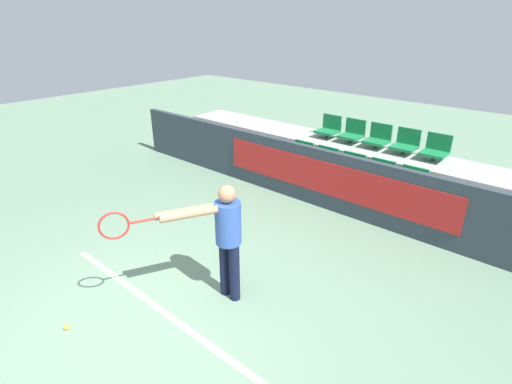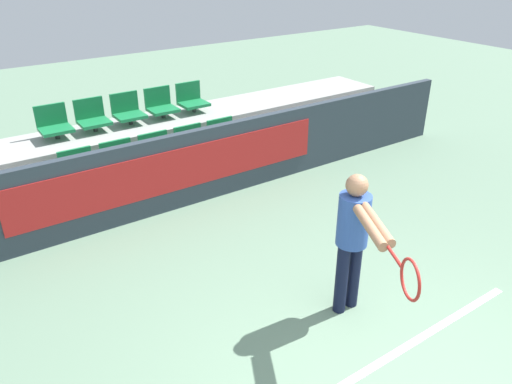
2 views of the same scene
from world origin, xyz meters
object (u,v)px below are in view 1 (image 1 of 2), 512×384
(stadium_chair_8, at_px, (406,143))
(stadium_chair_9, at_px, (436,149))
(stadium_chair_6, at_px, (352,133))
(tennis_ball, at_px, (67,327))
(stadium_chair_1, at_px, (325,162))
(tennis_player, at_px, (222,232))
(stadium_chair_7, at_px, (378,138))
(stadium_chair_5, at_px, (329,128))
(stadium_chair_4, at_px, (411,184))
(stadium_chair_3, at_px, (379,176))
(stadium_chair_2, at_px, (351,168))
(stadium_chair_0, at_px, (301,155))

(stadium_chair_8, xyz_separation_m, stadium_chair_9, (0.59, 0.00, 0.00))
(stadium_chair_6, height_order, tennis_ball, stadium_chair_6)
(stadium_chair_8, distance_m, stadium_chair_9, 0.59)
(stadium_chair_1, distance_m, tennis_player, 3.97)
(tennis_player, bearing_deg, stadium_chair_7, 120.67)
(stadium_chair_5, height_order, stadium_chair_8, same)
(stadium_chair_4, relative_size, stadium_chair_5, 1.00)
(stadium_chair_3, bearing_deg, stadium_chair_4, 0.00)
(stadium_chair_7, relative_size, tennis_ball, 7.53)
(stadium_chair_9, bearing_deg, stadium_chair_3, -118.67)
(stadium_chair_6, xyz_separation_m, stadium_chair_8, (1.19, 0.00, 0.00))
(stadium_chair_5, xyz_separation_m, tennis_ball, (0.58, -6.52, -0.93))
(stadium_chair_2, bearing_deg, stadium_chair_8, 61.33)
(stadium_chair_3, height_order, stadium_chair_8, stadium_chair_8)
(stadium_chair_4, relative_size, tennis_ball, 7.53)
(stadium_chair_1, bearing_deg, tennis_player, -76.10)
(stadium_chair_6, relative_size, tennis_ball, 7.53)
(stadium_chair_2, distance_m, stadium_chair_6, 1.29)
(stadium_chair_6, relative_size, stadium_chair_8, 1.00)
(tennis_player, bearing_deg, stadium_chair_4, 104.33)
(tennis_ball, bearing_deg, stadium_chair_5, 95.09)
(stadium_chair_5, bearing_deg, stadium_chair_4, -24.57)
(stadium_chair_7, height_order, stadium_chair_8, same)
(stadium_chair_0, xyz_separation_m, tennis_ball, (0.58, -5.44, -0.55))
(stadium_chair_4, xyz_separation_m, stadium_chair_6, (-1.78, 1.08, 0.37))
(stadium_chair_1, relative_size, stadium_chair_2, 1.00)
(stadium_chair_0, relative_size, stadium_chair_3, 1.00)
(stadium_chair_4, xyz_separation_m, stadium_chair_9, (0.00, 1.08, 0.37))
(stadium_chair_9, bearing_deg, tennis_player, -99.56)
(stadium_chair_2, height_order, stadium_chair_7, stadium_chair_7)
(stadium_chair_3, height_order, stadium_chair_4, same)
(stadium_chair_4, relative_size, stadium_chair_7, 1.00)
(stadium_chair_2, height_order, stadium_chair_3, same)
(stadium_chair_2, distance_m, stadium_chair_5, 1.65)
(stadium_chair_1, distance_m, stadium_chair_5, 1.29)
(tennis_player, bearing_deg, stadium_chair_8, 113.77)
(stadium_chair_5, bearing_deg, stadium_chair_8, 0.00)
(stadium_chair_8, relative_size, stadium_chair_9, 1.00)
(stadium_chair_2, height_order, stadium_chair_9, stadium_chair_9)
(stadium_chair_0, xyz_separation_m, tennis_player, (1.54, -3.84, 0.37))
(stadium_chair_6, bearing_deg, stadium_chair_8, 0.00)
(stadium_chair_3, xyz_separation_m, stadium_chair_7, (-0.59, 1.08, 0.37))
(stadium_chair_4, height_order, stadium_chair_7, stadium_chair_7)
(stadium_chair_2, bearing_deg, tennis_player, -84.69)
(stadium_chair_2, bearing_deg, stadium_chair_1, 180.00)
(stadium_chair_6, relative_size, tennis_player, 0.32)
(stadium_chair_3, xyz_separation_m, stadium_chair_4, (0.59, 0.00, 0.00))
(stadium_chair_6, height_order, stadium_chair_7, same)
(stadium_chair_3, distance_m, stadium_chair_4, 0.59)
(stadium_chair_5, relative_size, tennis_ball, 7.53)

